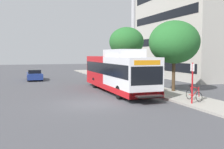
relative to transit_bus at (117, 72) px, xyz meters
name	(u,v)px	position (x,y,z in m)	size (l,w,h in m)	color
ground_plane	(69,89)	(-3.60, 3.28, -1.70)	(120.00, 120.00, 0.00)	#4C4C51
sidewalk_curb	(146,88)	(3.40, 1.28, -1.63)	(3.00, 56.00, 0.14)	#A8A399
transit_bus	(117,72)	(0.00, 0.00, 0.00)	(2.58, 12.25, 3.65)	white
bus_stop_sign_pole	(192,80)	(2.41, -7.24, -0.05)	(0.10, 0.36, 2.60)	red
bicycle_parked	(194,94)	(3.15, -6.44, -1.14)	(0.52, 1.76, 1.02)	black
street_tree_near_stop	(174,42)	(4.39, -1.92, 2.57)	(4.25, 4.25, 5.95)	#4C3823
street_tree_mid_block	(126,42)	(4.03, 7.81, 2.99)	(4.08, 4.08, 6.30)	#4C3823
parked_car_far_lane	(34,75)	(-6.30, 12.94, -1.04)	(1.80, 4.50, 1.33)	navy
lattice_comm_tower	(134,14)	(11.63, 23.02, 8.76)	(1.10, 1.10, 31.26)	#B7B7BC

